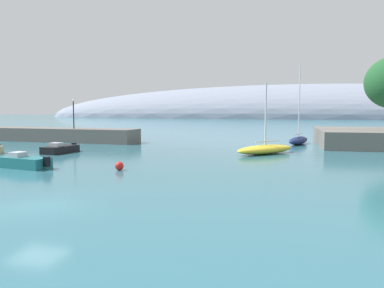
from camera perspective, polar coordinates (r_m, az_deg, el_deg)
water at (r=20.69m, az=-21.74°, el=-8.54°), size 600.00×600.00×0.00m
breakwater_rocks at (r=61.17m, az=-19.31°, el=1.29°), size 25.93×6.54×1.97m
distant_ridge at (r=226.03m, az=17.25°, el=3.68°), size 314.91×79.48×36.97m
sailboat_navy_near_shore at (r=54.66m, az=15.30°, el=0.58°), size 3.69×6.92×10.73m
sailboat_yellow_mid_mooring at (r=42.22m, az=10.65°, el=-0.71°), size 6.94×7.38×7.52m
motorboat_black_foreground at (r=44.73m, az=-18.71°, el=-0.71°), size 2.64×4.68×1.17m
motorboat_teal_outer at (r=34.43m, az=-23.32°, el=-2.44°), size 5.00×2.70×1.27m
mooring_buoy_red at (r=30.92m, az=-10.58°, el=-3.18°), size 0.67×0.67×0.67m
harbor_lamp_post at (r=58.61m, az=-16.94°, el=4.71°), size 0.36×0.36×4.20m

